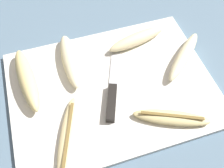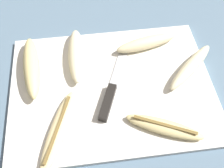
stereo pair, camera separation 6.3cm
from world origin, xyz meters
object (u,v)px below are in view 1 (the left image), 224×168
banana_golden_short (27,79)px  banana_cream_curved (137,39)px  banana_spotted_left (171,118)px  knife (112,95)px  banana_bright_far (70,60)px  banana_pale_long (184,56)px  banana_ripe_center (68,138)px

banana_golden_short → banana_cream_curved: (0.30, 0.05, -0.00)m
banana_spotted_left → knife: bearing=137.6°
banana_cream_curved → banana_spotted_left: bearing=-91.9°
banana_bright_far → knife: bearing=-59.8°
banana_golden_short → banana_pale_long: banana_golden_short is taller
banana_ripe_center → banana_cream_curved: bearing=42.6°
knife → banana_bright_far: bearing=141.9°
banana_ripe_center → banana_pale_long: bearing=20.8°
knife → banana_bright_far: banana_bright_far is taller
banana_ripe_center → banana_spotted_left: 0.23m
knife → banana_ripe_center: 0.14m
banana_golden_short → banana_cream_curved: banana_golden_short is taller
knife → banana_ripe_center: (-0.12, -0.08, 0.00)m
knife → banana_bright_far: 0.14m
banana_ripe_center → knife: bearing=31.6°
banana_golden_short → banana_pale_long: (0.39, -0.05, -0.00)m
banana_bright_far → banana_ripe_center: bearing=-104.0°
banana_cream_curved → banana_golden_short: bearing=-171.4°
banana_cream_curved → banana_bright_far: 0.19m
banana_bright_far → banana_spotted_left: bearing=-51.1°
knife → banana_spotted_left: 0.14m
banana_golden_short → banana_spotted_left: banana_golden_short is taller
banana_pale_long → banana_spotted_left: size_ratio=0.89×
banana_spotted_left → banana_pale_long: bearing=55.5°
banana_pale_long → banana_cream_curved: same height
banana_pale_long → banana_golden_short: bearing=173.3°
banana_golden_short → banana_ripe_center: (0.06, -0.17, -0.01)m
knife → banana_pale_long: banana_pale_long is taller
banana_golden_short → banana_ripe_center: banana_golden_short is taller
knife → banana_golden_short: 0.21m
banana_pale_long → banana_cream_curved: bearing=135.7°
knife → banana_pale_long: size_ratio=1.39×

